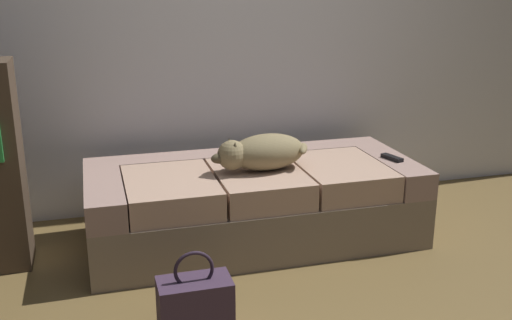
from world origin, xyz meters
name	(u,v)px	position (x,y,z in m)	size (l,w,h in m)	color
couch	(254,203)	(0.00, 1.13, 0.22)	(1.89, 0.85, 0.45)	#7E6D5B
dog_tan	(261,152)	(0.02, 1.05, 0.55)	(0.59, 0.30, 0.20)	olive
tv_remote	(392,158)	(0.83, 1.03, 0.46)	(0.04, 0.15, 0.02)	black
handbag	(195,304)	(-0.51, 0.27, 0.13)	(0.32, 0.18, 0.38)	#3B2A3E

